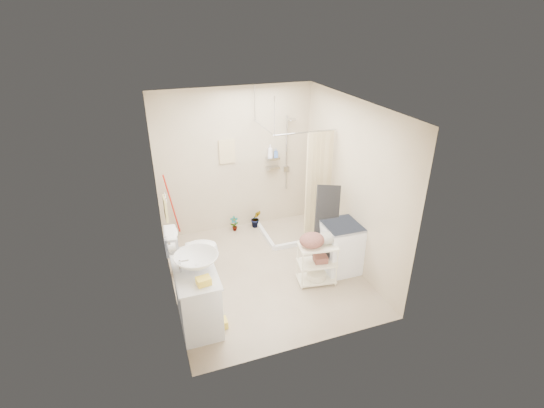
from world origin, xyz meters
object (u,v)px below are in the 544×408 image
(washing_machine, at_px, (340,247))
(laundry_rack, at_px, (317,260))
(toilet, at_px, (192,250))
(vanity, at_px, (198,297))

(washing_machine, distance_m, laundry_rack, 0.52)
(laundry_rack, bearing_deg, toilet, 161.94)
(washing_machine, bearing_deg, toilet, 163.36)
(toilet, distance_m, laundry_rack, 1.91)
(washing_machine, bearing_deg, laundry_rack, -158.38)
(vanity, relative_size, toilet, 1.16)
(vanity, height_order, toilet, vanity)
(washing_machine, xyz_separation_m, laundry_rack, (-0.48, -0.18, -0.02))
(laundry_rack, bearing_deg, vanity, -162.20)
(vanity, bearing_deg, laundry_rack, 8.84)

